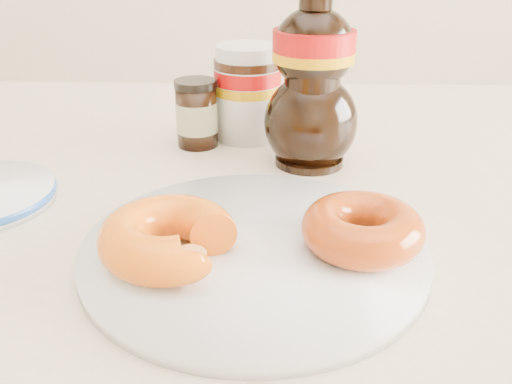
{
  "coord_description": "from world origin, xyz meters",
  "views": [
    {
      "loc": [
        0.04,
        -0.4,
        0.99
      ],
      "look_at": [
        0.03,
        0.04,
        0.79
      ],
      "focal_mm": 40.0,
      "sensor_mm": 36.0,
      "label": 1
    }
  ],
  "objects_px": {
    "dining_table": "(233,270)",
    "donut_whole": "(363,229)",
    "nutella_jar": "(247,89)",
    "dark_jar": "(197,114)",
    "syrup_bottle": "(313,76)",
    "donut_bitten": "(168,238)",
    "plate": "(254,250)"
  },
  "relations": [
    {
      "from": "donut_whole",
      "to": "dark_jar",
      "type": "height_order",
      "value": "dark_jar"
    },
    {
      "from": "donut_whole",
      "to": "dark_jar",
      "type": "xyz_separation_m",
      "value": [
        -0.16,
        0.26,
        0.01
      ]
    },
    {
      "from": "dining_table",
      "to": "donut_whole",
      "type": "height_order",
      "value": "donut_whole"
    },
    {
      "from": "syrup_bottle",
      "to": "nutella_jar",
      "type": "bearing_deg",
      "value": 130.35
    },
    {
      "from": "plate",
      "to": "donut_whole",
      "type": "distance_m",
      "value": 0.09
    },
    {
      "from": "donut_bitten",
      "to": "nutella_jar",
      "type": "bearing_deg",
      "value": 68.5
    },
    {
      "from": "dining_table",
      "to": "nutella_jar",
      "type": "relative_size",
      "value": 12.22
    },
    {
      "from": "plate",
      "to": "donut_bitten",
      "type": "xyz_separation_m",
      "value": [
        -0.06,
        -0.03,
        0.02
      ]
    },
    {
      "from": "donut_bitten",
      "to": "nutella_jar",
      "type": "distance_m",
      "value": 0.32
    },
    {
      "from": "syrup_bottle",
      "to": "dark_jar",
      "type": "bearing_deg",
      "value": 157.52
    },
    {
      "from": "donut_bitten",
      "to": "syrup_bottle",
      "type": "relative_size",
      "value": 0.52
    },
    {
      "from": "plate",
      "to": "dark_jar",
      "type": "bearing_deg",
      "value": 106.65
    },
    {
      "from": "nutella_jar",
      "to": "dark_jar",
      "type": "height_order",
      "value": "nutella_jar"
    },
    {
      "from": "dining_table",
      "to": "plate",
      "type": "xyz_separation_m",
      "value": [
        0.03,
        -0.11,
        0.09
      ]
    },
    {
      "from": "dining_table",
      "to": "donut_whole",
      "type": "bearing_deg",
      "value": -45.87
    },
    {
      "from": "donut_bitten",
      "to": "dark_jar",
      "type": "distance_m",
      "value": 0.28
    },
    {
      "from": "donut_whole",
      "to": "donut_bitten",
      "type": "bearing_deg",
      "value": -171.92
    },
    {
      "from": "plate",
      "to": "syrup_bottle",
      "type": "relative_size",
      "value": 1.39
    },
    {
      "from": "dark_jar",
      "to": "nutella_jar",
      "type": "bearing_deg",
      "value": 27.51
    },
    {
      "from": "nutella_jar",
      "to": "plate",
      "type": "bearing_deg",
      "value": -86.49
    },
    {
      "from": "donut_bitten",
      "to": "syrup_bottle",
      "type": "distance_m",
      "value": 0.27
    },
    {
      "from": "plate",
      "to": "donut_whole",
      "type": "xyz_separation_m",
      "value": [
        0.08,
        -0.0,
        0.02
      ]
    },
    {
      "from": "nutella_jar",
      "to": "donut_whole",
      "type": "bearing_deg",
      "value": -70.85
    },
    {
      "from": "donut_whole",
      "to": "dark_jar",
      "type": "relative_size",
      "value": 1.19
    },
    {
      "from": "donut_whole",
      "to": "dark_jar",
      "type": "bearing_deg",
      "value": 121.57
    },
    {
      "from": "donut_whole",
      "to": "plate",
      "type": "bearing_deg",
      "value": 176.88
    },
    {
      "from": "dining_table",
      "to": "plate",
      "type": "height_order",
      "value": "plate"
    },
    {
      "from": "dining_table",
      "to": "syrup_bottle",
      "type": "relative_size",
      "value": 7.05
    },
    {
      "from": "dining_table",
      "to": "donut_bitten",
      "type": "xyz_separation_m",
      "value": [
        -0.04,
        -0.13,
        0.12
      ]
    },
    {
      "from": "dining_table",
      "to": "dark_jar",
      "type": "relative_size",
      "value": 17.49
    },
    {
      "from": "plate",
      "to": "donut_bitten",
      "type": "height_order",
      "value": "donut_bitten"
    },
    {
      "from": "dining_table",
      "to": "plate",
      "type": "bearing_deg",
      "value": -76.57
    }
  ]
}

